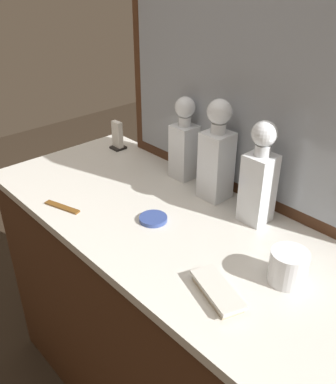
# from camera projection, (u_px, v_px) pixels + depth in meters

# --- Properties ---
(dresser) EXTENTS (1.26, 0.56, 0.83)m
(dresser) POSITION_uv_depth(u_px,v_px,m) (168.00, 318.00, 1.42)
(dresser) COLOR #472816
(dresser) RESTS_ON ground_plane
(dresser_mirror) EXTENTS (0.91, 0.03, 0.76)m
(dresser_mirror) POSITION_uv_depth(u_px,v_px,m) (236.00, 69.00, 1.19)
(dresser_mirror) COLOR #472816
(dresser_mirror) RESTS_ON dresser
(crystal_decanter_left) EXTENTS (0.07, 0.07, 0.28)m
(crystal_decanter_left) POSITION_uv_depth(u_px,v_px,m) (184.00, 146.00, 1.38)
(crystal_decanter_left) COLOR white
(crystal_decanter_left) RESTS_ON dresser
(crystal_decanter_far_right) EXTENTS (0.08, 0.08, 0.31)m
(crystal_decanter_far_right) POSITION_uv_depth(u_px,v_px,m) (216.00, 160.00, 1.26)
(crystal_decanter_far_right) COLOR white
(crystal_decanter_far_right) RESTS_ON dresser
(crystal_decanter_far_left) EXTENTS (0.08, 0.08, 0.30)m
(crystal_decanter_far_left) POSITION_uv_depth(u_px,v_px,m) (259.00, 183.00, 1.14)
(crystal_decanter_far_left) COLOR white
(crystal_decanter_far_left) RESTS_ON dresser
(crystal_tumbler_far_right) EXTENTS (0.09, 0.09, 0.08)m
(crystal_tumbler_far_right) POSITION_uv_depth(u_px,v_px,m) (288.00, 268.00, 0.96)
(crystal_tumbler_far_right) COLOR white
(crystal_tumbler_far_right) RESTS_ON dresser
(silver_brush_right) EXTENTS (0.16, 0.11, 0.02)m
(silver_brush_right) POSITION_uv_depth(u_px,v_px,m) (217.00, 291.00, 0.93)
(silver_brush_right) COLOR #B7A88C
(silver_brush_right) RESTS_ON dresser
(porcelain_dish) EXTENTS (0.08, 0.08, 0.01)m
(porcelain_dish) POSITION_uv_depth(u_px,v_px,m) (153.00, 219.00, 1.20)
(porcelain_dish) COLOR #33478C
(porcelain_dish) RESTS_ON dresser
(tortoiseshell_comb) EXTENTS (0.12, 0.06, 0.01)m
(tortoiseshell_comb) POSITION_uv_depth(u_px,v_px,m) (62.00, 207.00, 1.26)
(tortoiseshell_comb) COLOR brown
(tortoiseshell_comb) RESTS_ON dresser
(napkin_holder) EXTENTS (0.05, 0.05, 0.11)m
(napkin_holder) POSITION_uv_depth(u_px,v_px,m) (118.00, 137.00, 1.62)
(napkin_holder) COLOR black
(napkin_holder) RESTS_ON dresser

